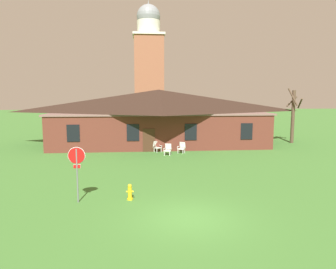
% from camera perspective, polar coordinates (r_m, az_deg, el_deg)
% --- Properties ---
extents(ground_plane, '(200.00, 200.00, 0.00)m').
position_cam_1_polar(ground_plane, '(13.23, 3.83, -15.21)').
color(ground_plane, '#3D702D').
extents(brick_building, '(21.61, 10.40, 5.63)m').
position_cam_1_polar(brick_building, '(32.61, -1.73, 3.41)').
color(brick_building, brown).
rests_on(brick_building, ground).
extents(dome_tower, '(5.18, 5.18, 20.75)m').
position_cam_1_polar(dome_tower, '(53.22, -3.55, 12.08)').
color(dome_tower, '#93563D').
rests_on(dome_tower, ground).
extents(stop_sign, '(0.81, 0.07, 2.66)m').
position_cam_1_polar(stop_sign, '(15.14, -16.45, -5.11)').
color(stop_sign, slate).
rests_on(stop_sign, ground).
extents(lawn_chair_by_porch, '(0.83, 0.86, 0.96)m').
position_cam_1_polar(lawn_chair_by_porch, '(27.75, -2.06, -2.20)').
color(lawn_chair_by_porch, silver).
rests_on(lawn_chair_by_porch, ground).
extents(lawn_chair_near_door, '(0.75, 0.80, 0.96)m').
position_cam_1_polar(lawn_chair_near_door, '(26.31, -0.02, -2.72)').
color(lawn_chair_near_door, white).
rests_on(lawn_chair_near_door, ground).
extents(lawn_chair_left_end, '(0.82, 0.85, 0.96)m').
position_cam_1_polar(lawn_chair_left_end, '(27.22, 2.56, -2.39)').
color(lawn_chair_left_end, white).
rests_on(lawn_chair_left_end, ground).
extents(bare_tree_beside_building, '(1.65, 1.50, 5.80)m').
position_cam_1_polar(bare_tree_beside_building, '(35.29, 22.06, 3.48)').
color(bare_tree_beside_building, brown).
rests_on(bare_tree_beside_building, ground).
extents(fire_hydrant, '(0.36, 0.28, 0.79)m').
position_cam_1_polar(fire_hydrant, '(15.37, -7.04, -10.51)').
color(fire_hydrant, gold).
rests_on(fire_hydrant, ground).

